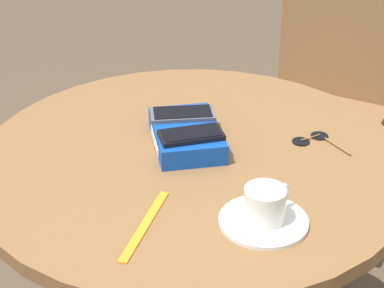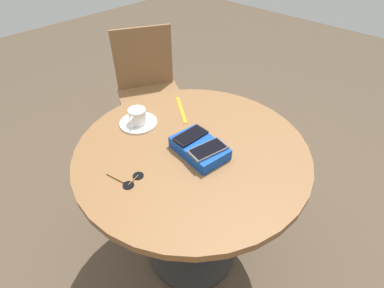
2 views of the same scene
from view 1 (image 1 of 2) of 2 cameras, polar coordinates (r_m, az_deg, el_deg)
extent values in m
cylinder|color=#2D2D2D|center=(1.56, 0.00, -12.69)|extent=(0.07, 0.07, 0.69)
cylinder|color=brown|center=(1.35, 0.00, -1.30)|extent=(0.90, 0.90, 0.03)
cube|color=#0F42AD|center=(1.36, -0.45, 0.82)|extent=(0.22, 0.16, 0.04)
cube|color=white|center=(1.35, -3.32, 0.28)|extent=(0.11, 0.02, 0.02)
cube|color=#515156|center=(1.39, -0.85, 2.69)|extent=(0.10, 0.15, 0.01)
cube|color=black|center=(1.39, -0.85, 2.87)|extent=(0.09, 0.13, 0.00)
cube|color=black|center=(1.30, -0.08, 0.80)|extent=(0.07, 0.13, 0.01)
cube|color=black|center=(1.30, -0.08, 1.04)|extent=(0.06, 0.12, 0.00)
cylinder|color=white|center=(1.14, 6.37, -6.83)|extent=(0.16, 0.16, 0.01)
cylinder|color=white|center=(1.12, 6.47, -5.37)|extent=(0.07, 0.07, 0.06)
cylinder|color=olive|center=(1.10, 6.54, -4.29)|extent=(0.06, 0.06, 0.00)
torus|color=white|center=(1.14, 7.84, -4.61)|extent=(0.03, 0.05, 0.05)
cube|color=orange|center=(1.13, -4.20, -7.19)|extent=(0.18, 0.13, 0.00)
cylinder|color=black|center=(1.40, 9.66, 0.21)|extent=(0.04, 0.04, 0.00)
cylinder|color=black|center=(1.43, 11.26, 0.71)|extent=(0.04, 0.04, 0.00)
cylinder|color=olive|center=(1.41, 10.48, 0.57)|extent=(0.01, 0.05, 0.00)
cylinder|color=olive|center=(1.39, 12.83, -0.19)|extent=(0.08, 0.02, 0.00)
cube|color=brown|center=(2.10, 10.52, 2.19)|extent=(0.59, 0.59, 0.02)
cube|color=brown|center=(2.18, 12.92, 10.02)|extent=(0.30, 0.28, 0.47)
cylinder|color=brown|center=(2.13, 3.51, -4.34)|extent=(0.04, 0.04, 0.45)
cylinder|color=brown|center=(2.03, 13.05, -7.10)|extent=(0.04, 0.04, 0.45)
cylinder|color=brown|center=(2.42, 7.41, -0.06)|extent=(0.04, 0.04, 0.45)
cylinder|color=brown|center=(2.33, 15.85, -2.25)|extent=(0.04, 0.04, 0.45)
camera|label=2|loc=(1.97, 14.04, 30.91)|focal=28.00mm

